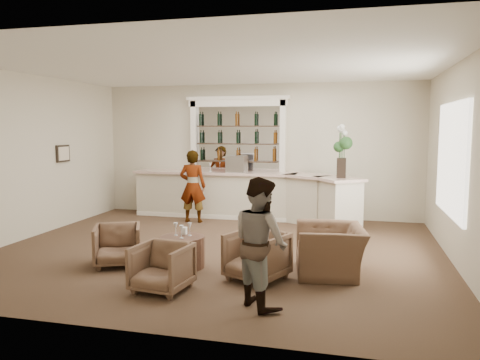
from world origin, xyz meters
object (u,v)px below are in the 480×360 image
Objects in this scene: flower_vase at (342,148)px; sommelier at (193,186)px; cocktail_table at (182,252)px; espresso_machine at (237,164)px; armchair_left at (117,245)px; armchair_center at (162,267)px; armchair_right at (257,256)px; armchair_far at (330,250)px; guest at (260,242)px; bar_counter at (247,196)px.

sommelier is at bearing -179.33° from flower_vase.
cocktail_table is 1.55× the size of espresso_machine.
armchair_left is 1.51m from armchair_center.
armchair_left is (-0.00, -3.61, -0.52)m from sommelier.
armchair_right reaches higher than cocktail_table.
armchair_left is 2.35m from armchair_right.
flower_vase is at bearing 55.86° from cocktail_table.
armchair_far reaches higher than armchair_left.
espresso_machine is at bearing 165.59° from flower_vase.
flower_vase is (1.06, 3.81, 1.43)m from armchair_right.
cocktail_table is 0.97× the size of armchair_left.
armchair_center is 1.40m from armchair_right.
flower_vase is (2.52, -0.65, 0.44)m from espresso_machine.
armchair_center is 1.57× the size of espresso_machine.
flower_vase is (3.41, 3.65, 1.45)m from armchair_left.
guest is at bearing -68.99° from espresso_machine.
bar_counter reaches higher than cocktail_table.
armchair_right is 0.69× the size of armchair_far.
cocktail_table is at bearing 102.95° from sommelier.
espresso_machine is (-1.45, 4.46, 0.99)m from armchair_right.
sommelier is 4.47m from armchair_right.
armchair_left is at bearing -92.30° from armchair_far.
flower_vase reaches higher than guest.
cocktail_table is at bearing -91.30° from bar_counter.
sommelier is 1.23m from espresso_machine.
flower_vase is at bearing -53.86° from guest.
armchair_center is (0.13, -1.11, 0.08)m from cocktail_table.
guest reaches higher than armchair_far.
flower_vase is at bearing 176.58° from sommelier.
armchair_center is 5.34m from espresso_machine.
cocktail_table is 1.34m from armchair_right.
armchair_right is at bearing -70.37° from armchair_far.
bar_counter is 4.12m from cocktail_table.
guest is 5.70m from espresso_machine.
flower_vase reaches higher than armchair_far.
espresso_machine is (-0.25, 0.02, 0.77)m from bar_counter.
guest reaches higher than bar_counter.
espresso_machine is 0.40× the size of flower_vase.
armchair_center is 5.30m from flower_vase.
flower_vase is (2.26, -0.63, 1.21)m from bar_counter.
bar_counter is 5.03× the size of armchair_far.
guest reaches higher than cocktail_table.
armchair_right is at bearing 117.79° from sommelier.
cocktail_table is (-0.09, -4.11, -0.32)m from bar_counter.
sommelier reaches higher than guest.
bar_counter is 12.35× the size of espresso_machine.
cocktail_table is 4.27m from espresso_machine.
bar_counter is 2.64m from flower_vase.
armchair_center is 2.56m from armchair_far.
armchair_far is at bearing -18.64° from armchair_left.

